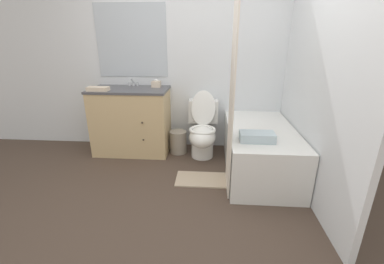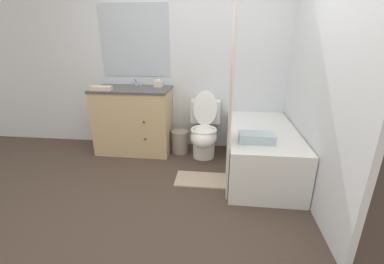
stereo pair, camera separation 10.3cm
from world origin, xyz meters
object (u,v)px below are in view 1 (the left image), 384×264
object	(u,v)px
toilet	(203,131)
wastebasket	(178,142)
vanity_cabinet	(132,120)
bath_mat	(201,179)
bath_towel_folded	(257,137)
sink_faucet	(133,83)
tissue_box	(156,84)
hand_towel_folded	(98,89)
bathtub	(259,149)

from	to	relation	value
toilet	wastebasket	bearing A→B (deg)	169.67
vanity_cabinet	bath_mat	world-z (taller)	vanity_cabinet
wastebasket	bath_mat	world-z (taller)	wastebasket
wastebasket	bath_towel_folded	world-z (taller)	bath_towel_folded
bath_mat	toilet	bearing A→B (deg)	90.91
sink_faucet	bath_towel_folded	bearing A→B (deg)	-34.18
vanity_cabinet	tissue_box	xyz separation A→B (m)	(0.34, 0.13, 0.48)
toilet	bath_mat	bearing A→B (deg)	-89.09
toilet	wastebasket	world-z (taller)	toilet
vanity_cabinet	bath_towel_folded	bearing A→B (deg)	-28.82
hand_towel_folded	bath_towel_folded	size ratio (longest dim) A/B	0.76
wastebasket	bath_towel_folded	xyz separation A→B (m)	(0.91, -0.84, 0.43)
bathtub	wastebasket	world-z (taller)	bathtub
toilet	bathtub	distance (m)	0.79
bathtub	bath_mat	world-z (taller)	bathtub
hand_towel_folded	wastebasket	bearing A→B (deg)	10.06
sink_faucet	tissue_box	distance (m)	0.34
toilet	bathtub	world-z (taller)	toilet
vanity_cabinet	toilet	size ratio (longest dim) A/B	1.18
vanity_cabinet	wastebasket	xyz separation A→B (m)	(0.64, -0.01, -0.30)
vanity_cabinet	wastebasket	bearing A→B (deg)	-0.85
vanity_cabinet	bathtub	xyz separation A→B (m)	(1.66, -0.45, -0.18)
vanity_cabinet	toilet	world-z (taller)	vanity_cabinet
wastebasket	bath_towel_folded	distance (m)	1.31
sink_faucet	wastebasket	bearing A→B (deg)	-18.13
sink_faucet	bath_mat	bearing A→B (deg)	-43.55
sink_faucet	bath_mat	world-z (taller)	sink_faucet
toilet	bath_towel_folded	distance (m)	0.99
bathtub	toilet	bearing A→B (deg)	151.34
vanity_cabinet	tissue_box	world-z (taller)	tissue_box
bath_towel_folded	wastebasket	bearing A→B (deg)	137.21
toilet	hand_towel_folded	world-z (taller)	hand_towel_folded
bath_mat	bathtub	bearing A→B (deg)	23.45
toilet	bath_towel_folded	xyz separation A→B (m)	(0.57, -0.78, 0.24)
toilet	tissue_box	bearing A→B (deg)	162.24
tissue_box	bath_mat	size ratio (longest dim) A/B	0.20
sink_faucet	tissue_box	xyz separation A→B (m)	(0.34, -0.07, 0.01)
wastebasket	tissue_box	world-z (taller)	tissue_box
bathtub	bath_towel_folded	size ratio (longest dim) A/B	4.18
tissue_box	bathtub	bearing A→B (deg)	-23.62
toilet	bath_mat	xyz separation A→B (m)	(0.01, -0.67, -0.34)
tissue_box	bath_mat	distance (m)	1.43
bathtub	tissue_box	distance (m)	1.59
wastebasket	bath_mat	bearing A→B (deg)	-64.37
tissue_box	toilet	bearing A→B (deg)	-17.76
vanity_cabinet	toilet	distance (m)	0.98
vanity_cabinet	tissue_box	distance (m)	0.60
toilet	wastebasket	xyz separation A→B (m)	(-0.34, 0.06, -0.19)
toilet	hand_towel_folded	bearing A→B (deg)	-175.18
wastebasket	bathtub	bearing A→B (deg)	-23.07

